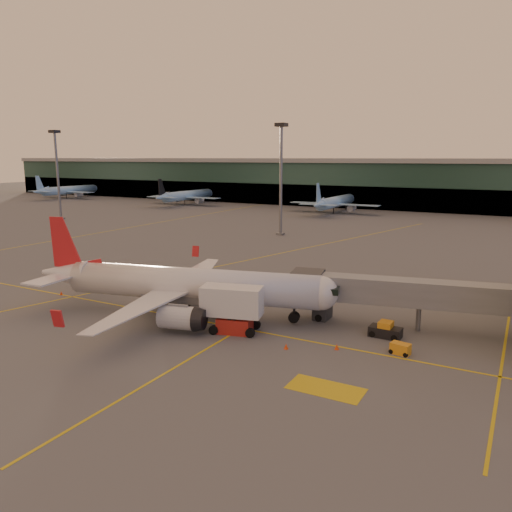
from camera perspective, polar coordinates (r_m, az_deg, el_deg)
The scene contains 15 objects.
ground at distance 52.70m, azimuth -9.22°, elevation -8.90°, with size 600.00×600.00×0.00m, color #4C4F54.
taxi_markings at distance 93.36m, azimuth 4.03°, elevation 0.08°, with size 100.12×173.00×0.01m.
terminal at distance 183.46m, azimuth 19.15°, elevation 7.73°, with size 400.00×20.00×17.60m.
mast_west_far at distance 157.33m, azimuth -21.77°, elevation 9.30°, with size 2.40×2.40×25.60m.
mast_west_near at distance 116.51m, azimuth 2.87°, elevation 9.67°, with size 2.40×2.40×25.60m.
distant_aircraft_row at distance 159.12m, azimuth 21.33°, elevation 3.96°, with size 350.00×34.00×13.00m.
main_airplane at distance 57.88m, azimuth -8.45°, elevation -3.34°, with size 35.99×32.78×11.00m.
jet_bridge at distance 55.04m, azimuth 19.69°, elevation -4.38°, with size 28.35×8.81×5.57m.
catering_truck at distance 52.17m, azimuth -2.69°, elevation -5.77°, with size 6.77×4.27×4.87m.
gpu_cart at distance 49.02m, azimuth 16.16°, elevation -10.15°, with size 1.96×1.37×1.05m.
pushback_tug at distance 52.98m, azimuth 14.57°, elevation -8.26°, with size 3.23×1.82×1.64m.
cone_nose at distance 48.89m, azimuth 9.22°, elevation -10.21°, with size 0.43×0.43×0.54m.
cone_tail at distance 71.41m, azimuth -21.37°, elevation -3.97°, with size 0.39×0.39×0.50m.
cone_wing_left at distance 74.31m, azimuth -0.57°, elevation -2.59°, with size 0.42×0.42×0.53m.
cone_fwd at distance 48.48m, azimuth 3.46°, elevation -10.27°, with size 0.42×0.42×0.54m.
Camera 1 is at (30.73, -38.84, 18.01)m, focal length 35.00 mm.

